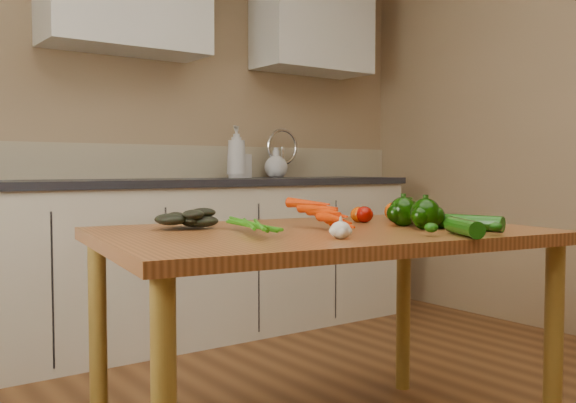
{
  "coord_description": "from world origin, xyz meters",
  "views": [
    {
      "loc": [
        -1.47,
        -1.07,
        0.96
      ],
      "look_at": [
        -0.09,
        0.82,
        0.84
      ],
      "focal_mm": 40.0,
      "sensor_mm": 36.0,
      "label": 1
    }
  ],
  "objects_px": {
    "garlic_bulb": "(341,230)",
    "pepper_a": "(403,212)",
    "soap_bottle_c": "(276,163)",
    "tomato_a": "(364,214)",
    "table": "(320,255)",
    "soap_bottle_a": "(236,152)",
    "pepper_c": "(426,214)",
    "zucchini_a": "(470,223)",
    "pepper_b": "(410,213)",
    "zucchini_b": "(464,227)",
    "tomato_c": "(395,212)",
    "leafy_greens": "(186,213)",
    "tomato_b": "(359,215)",
    "soap_bottle_b": "(241,160)",
    "carrot_bunch": "(303,220)"
  },
  "relations": [
    {
      "from": "garlic_bulb",
      "to": "pepper_a",
      "type": "relative_size",
      "value": 0.6
    },
    {
      "from": "soap_bottle_c",
      "to": "tomato_a",
      "type": "distance_m",
      "value": 1.83
    },
    {
      "from": "table",
      "to": "soap_bottle_a",
      "type": "relative_size",
      "value": 4.87
    },
    {
      "from": "pepper_c",
      "to": "zucchini_a",
      "type": "bearing_deg",
      "value": -49.91
    },
    {
      "from": "garlic_bulb",
      "to": "pepper_b",
      "type": "relative_size",
      "value": 0.71
    },
    {
      "from": "zucchini_b",
      "to": "tomato_c",
      "type": "bearing_deg",
      "value": 66.31
    },
    {
      "from": "leafy_greens",
      "to": "zucchini_b",
      "type": "bearing_deg",
      "value": -51.72
    },
    {
      "from": "soap_bottle_a",
      "to": "tomato_b",
      "type": "distance_m",
      "value": 1.64
    },
    {
      "from": "leafy_greens",
      "to": "tomato_b",
      "type": "distance_m",
      "value": 0.65
    },
    {
      "from": "soap_bottle_b",
      "to": "garlic_bulb",
      "type": "bearing_deg",
      "value": 44.8
    },
    {
      "from": "pepper_a",
      "to": "table",
      "type": "bearing_deg",
      "value": 166.58
    },
    {
      "from": "pepper_a",
      "to": "tomato_c",
      "type": "height_order",
      "value": "pepper_a"
    },
    {
      "from": "soap_bottle_a",
      "to": "zucchini_a",
      "type": "xyz_separation_m",
      "value": [
        -0.34,
        -2.0,
        -0.27
      ]
    },
    {
      "from": "soap_bottle_c",
      "to": "carrot_bunch",
      "type": "xyz_separation_m",
      "value": [
        -1.13,
        -1.77,
        -0.2
      ]
    },
    {
      "from": "leafy_greens",
      "to": "tomato_c",
      "type": "distance_m",
      "value": 0.8
    },
    {
      "from": "garlic_bulb",
      "to": "soap_bottle_b",
      "type": "bearing_deg",
      "value": 65.77
    },
    {
      "from": "soap_bottle_c",
      "to": "tomato_c",
      "type": "relative_size",
      "value": 2.41
    },
    {
      "from": "zucchini_a",
      "to": "zucchini_b",
      "type": "height_order",
      "value": "zucchini_b"
    },
    {
      "from": "soap_bottle_c",
      "to": "garlic_bulb",
      "type": "relative_size",
      "value": 3.23
    },
    {
      "from": "soap_bottle_a",
      "to": "leafy_greens",
      "type": "xyz_separation_m",
      "value": [
        -1.05,
        -1.39,
        -0.25
      ]
    },
    {
      "from": "carrot_bunch",
      "to": "zucchini_b",
      "type": "relative_size",
      "value": 1.31
    },
    {
      "from": "pepper_a",
      "to": "pepper_b",
      "type": "bearing_deg",
      "value": 27.57
    },
    {
      "from": "soap_bottle_a",
      "to": "pepper_a",
      "type": "distance_m",
      "value": 1.82
    },
    {
      "from": "table",
      "to": "carrot_bunch",
      "type": "height_order",
      "value": "carrot_bunch"
    },
    {
      "from": "soap_bottle_c",
      "to": "pepper_c",
      "type": "height_order",
      "value": "soap_bottle_c"
    },
    {
      "from": "soap_bottle_c",
      "to": "zucchini_a",
      "type": "relative_size",
      "value": 0.89
    },
    {
      "from": "pepper_b",
      "to": "tomato_b",
      "type": "xyz_separation_m",
      "value": [
        -0.1,
        0.16,
        -0.01
      ]
    },
    {
      "from": "carrot_bunch",
      "to": "garlic_bulb",
      "type": "distance_m",
      "value": 0.25
    },
    {
      "from": "table",
      "to": "pepper_a",
      "type": "distance_m",
      "value": 0.35
    },
    {
      "from": "zucchini_b",
      "to": "soap_bottle_c",
      "type": "bearing_deg",
      "value": 68.96
    },
    {
      "from": "soap_bottle_b",
      "to": "tomato_a",
      "type": "height_order",
      "value": "soap_bottle_b"
    },
    {
      "from": "leafy_greens",
      "to": "tomato_a",
      "type": "relative_size",
      "value": 3.03
    },
    {
      "from": "leafy_greens",
      "to": "table",
      "type": "bearing_deg",
      "value": -40.69
    },
    {
      "from": "soap_bottle_c",
      "to": "garlic_bulb",
      "type": "height_order",
      "value": "soap_bottle_c"
    },
    {
      "from": "pepper_c",
      "to": "zucchini_a",
      "type": "xyz_separation_m",
      "value": [
        0.09,
        -0.11,
        -0.03
      ]
    },
    {
      "from": "soap_bottle_b",
      "to": "garlic_bulb",
      "type": "relative_size",
      "value": 3.6
    },
    {
      "from": "tomato_c",
      "to": "zucchini_a",
      "type": "distance_m",
      "value": 0.41
    },
    {
      "from": "leafy_greens",
      "to": "pepper_a",
      "type": "relative_size",
      "value": 2.02
    },
    {
      "from": "table",
      "to": "tomato_a",
      "type": "height_order",
      "value": "tomato_a"
    },
    {
      "from": "soap_bottle_c",
      "to": "tomato_c",
      "type": "height_order",
      "value": "soap_bottle_c"
    },
    {
      "from": "soap_bottle_c",
      "to": "table",
      "type": "bearing_deg",
      "value": -110.5
    },
    {
      "from": "leafy_greens",
      "to": "tomato_a",
      "type": "distance_m",
      "value": 0.66
    },
    {
      "from": "soap_bottle_b",
      "to": "tomato_b",
      "type": "xyz_separation_m",
      "value": [
        -0.46,
        -1.57,
        -0.22
      ]
    },
    {
      "from": "soap_bottle_b",
      "to": "leafy_greens",
      "type": "relative_size",
      "value": 1.06
    },
    {
      "from": "carrot_bunch",
      "to": "leafy_greens",
      "type": "xyz_separation_m",
      "value": [
        -0.26,
        0.31,
        0.02
      ]
    },
    {
      "from": "soap_bottle_c",
      "to": "leafy_greens",
      "type": "bearing_deg",
      "value": -123.19
    },
    {
      "from": "zucchini_a",
      "to": "garlic_bulb",
      "type": "bearing_deg",
      "value": 173.47
    },
    {
      "from": "pepper_b",
      "to": "zucchini_a",
      "type": "distance_m",
      "value": 0.28
    },
    {
      "from": "garlic_bulb",
      "to": "tomato_c",
      "type": "xyz_separation_m",
      "value": [
        0.57,
        0.35,
        0.01
      ]
    },
    {
      "from": "zucchini_a",
      "to": "soap_bottle_c",
      "type": "bearing_deg",
      "value": 71.75
    }
  ]
}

